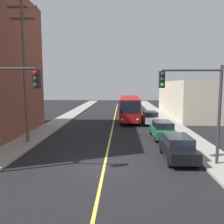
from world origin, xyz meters
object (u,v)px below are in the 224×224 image
Objects in this scene: parked_car_green at (163,130)px; parked_car_silver at (150,117)px; utility_pole_near at (25,66)px; parked_car_black at (178,147)px; traffic_signal_right_corner at (194,96)px; city_bus at (130,107)px; traffic_signal_left_corner at (1,98)px.

parked_car_silver is at bearing 91.39° from parked_car_green.
utility_pole_near is (-11.79, -2.36, 5.64)m from parked_car_green.
parked_car_black is 14.00m from parked_car_silver.
traffic_signal_right_corner reaches higher than parked_car_black.
traffic_signal_left_corner is (-7.61, -20.74, 2.49)m from city_bus.
traffic_signal_left_corner and traffic_signal_right_corner have the same top height.
traffic_signal_left_corner is at bearing -110.15° from city_bus.
city_bus is 2.74× the size of parked_car_silver.
parked_car_silver is 0.74× the size of traffic_signal_left_corner.
traffic_signal_right_corner is (0.61, -1.12, 3.46)m from parked_car_black.
city_bus is 17.88m from parked_car_black.
parked_car_black is at bearing -81.63° from city_bus.
utility_pole_near is 7.31m from traffic_signal_left_corner.
parked_car_green is at bearing 94.27° from traffic_signal_right_corner.
parked_car_black is 13.53m from utility_pole_near.
utility_pole_near is at bearing -138.50° from parked_car_silver.
parked_car_green is 8.03m from traffic_signal_right_corner.
utility_pole_near is 1.93× the size of traffic_signal_right_corner.
city_bus is at bearing 103.01° from parked_car_green.
parked_car_black is 0.73× the size of traffic_signal_left_corner.
parked_car_silver is 0.74× the size of traffic_signal_right_corner.
city_bus is 17.29m from utility_pole_near.
parked_car_black is 3.69m from traffic_signal_right_corner.
parked_car_black is 6.10m from parked_car_green.
traffic_signal_left_corner reaches higher than city_bus.
parked_car_silver is 20.13m from traffic_signal_left_corner.
parked_car_green is 0.99× the size of parked_car_silver.
traffic_signal_left_corner is at bearing -138.25° from parked_car_green.
utility_pole_near reaches higher than traffic_signal_left_corner.
parked_car_green is at bearing -76.99° from city_bus.
parked_car_silver is at bearing -55.91° from city_bus.
utility_pole_near is at bearing -168.66° from parked_car_green.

